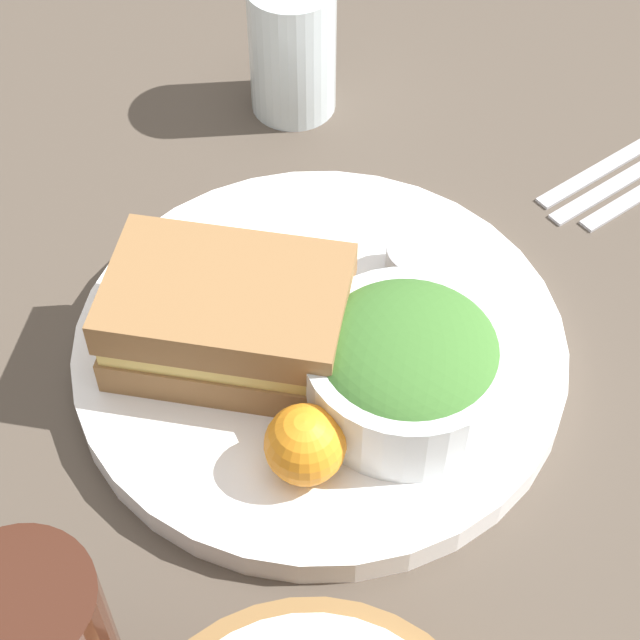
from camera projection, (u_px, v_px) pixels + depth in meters
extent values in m
plane|color=#4C4238|center=(320.00, 360.00, 0.70)|extent=(4.00, 4.00, 0.00)
cylinder|color=white|center=(320.00, 350.00, 0.69)|extent=(0.32, 0.32, 0.02)
cube|color=olive|center=(231.00, 340.00, 0.67)|extent=(0.17, 0.13, 0.02)
cube|color=#E5C666|center=(229.00, 322.00, 0.65)|extent=(0.16, 0.13, 0.01)
cube|color=olive|center=(226.00, 302.00, 0.64)|extent=(0.17, 0.13, 0.02)
cylinder|color=white|center=(406.00, 372.00, 0.64)|extent=(0.12, 0.12, 0.05)
ellipsoid|color=#3D702D|center=(408.00, 356.00, 0.62)|extent=(0.11, 0.11, 0.05)
cylinder|color=#99999E|center=(421.00, 263.00, 0.70)|extent=(0.05, 0.05, 0.03)
sphere|color=orange|center=(305.00, 445.00, 0.60)|extent=(0.05, 0.05, 0.05)
cube|color=#B2B2B7|center=(627.00, 154.00, 0.82)|extent=(0.16, 0.10, 0.01)
cylinder|color=silver|center=(292.00, 49.00, 0.82)|extent=(0.07, 0.07, 0.11)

